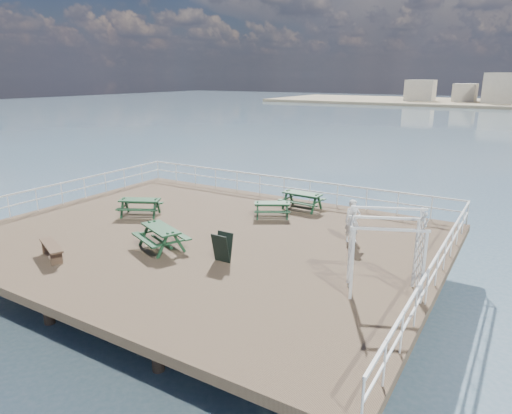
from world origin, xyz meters
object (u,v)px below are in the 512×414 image
object	(u,v)px
flat_bench_far	(51,248)
person	(353,221)
picnic_table_b	(302,197)
picnic_table_c	(272,206)
picnic_table_a	(140,204)
picnic_table_d	(161,233)
trellis_arbor	(385,256)

from	to	relation	value
flat_bench_far	person	bearing A→B (deg)	63.53
picnic_table_b	picnic_table_c	world-z (taller)	picnic_table_b
picnic_table_b	person	world-z (taller)	person
picnic_table_c	person	bearing A→B (deg)	-45.82
flat_bench_far	picnic_table_b	bearing A→B (deg)	87.96
picnic_table_a	picnic_table_d	bearing A→B (deg)	-62.07
flat_bench_far	person	distance (m)	11.00
picnic_table_c	flat_bench_far	world-z (taller)	picnic_table_c
trellis_arbor	person	size ratio (longest dim) A/B	1.58
picnic_table_b	picnic_table_c	size ratio (longest dim) A/B	0.94
picnic_table_d	trellis_arbor	distance (m)	8.09
picnic_table_c	picnic_table_b	bearing A→B (deg)	42.40
picnic_table_d	person	xyz separation A→B (m)	(5.77, 4.37, 0.23)
person	picnic_table_a	bearing A→B (deg)	155.52
picnic_table_c	person	xyz separation A→B (m)	(4.17, -1.16, 0.33)
picnic_table_d	flat_bench_far	bearing A→B (deg)	-111.29
trellis_arbor	person	bearing A→B (deg)	98.25
flat_bench_far	person	size ratio (longest dim) A/B	1.09
picnic_table_a	person	xyz separation A→B (m)	(9.44, 1.77, 0.27)
picnic_table_a	picnic_table_b	xyz separation A→B (m)	(5.85, 4.81, 0.02)
picnic_table_c	trellis_arbor	xyz separation A→B (m)	(6.45, -4.81, 0.67)
picnic_table_b	picnic_table_c	xyz separation A→B (m)	(-0.59, -1.88, -0.08)
picnic_table_b	picnic_table_d	world-z (taller)	picnic_table_d
picnic_table_b	trellis_arbor	xyz separation A→B (m)	(5.86, -6.69, 0.59)
picnic_table_b	trellis_arbor	bearing A→B (deg)	-46.72
picnic_table_a	flat_bench_far	bearing A→B (deg)	-105.71
picnic_table_a	picnic_table_c	distance (m)	6.03
picnic_table_b	trellis_arbor	size ratio (longest dim) A/B	0.72
flat_bench_far	trellis_arbor	size ratio (longest dim) A/B	0.69
picnic_table_a	picnic_table_d	xyz separation A→B (m)	(3.67, -2.60, 0.04)
picnic_table_c	flat_bench_far	bearing A→B (deg)	-147.46
picnic_table_d	flat_bench_far	size ratio (longest dim) A/B	1.31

